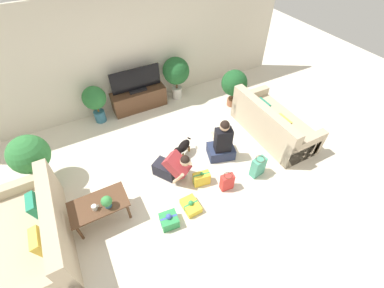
{
  "coord_description": "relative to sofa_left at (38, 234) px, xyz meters",
  "views": [
    {
      "loc": [
        -1.16,
        -2.86,
        3.97
      ],
      "look_at": [
        0.47,
        0.2,
        0.45
      ],
      "focal_mm": 24.0,
      "sensor_mm": 36.0,
      "label": 1
    }
  ],
  "objects": [
    {
      "name": "ground_plane",
      "position": [
        2.38,
        0.25,
        -0.29
      ],
      "size": [
        16.0,
        16.0,
        0.0
      ],
      "primitive_type": "plane",
      "color": "beige"
    },
    {
      "name": "wall_back",
      "position": [
        2.38,
        2.88,
        1.01
      ],
      "size": [
        8.4,
        0.06,
        2.6
      ],
      "color": "beige",
      "rests_on": "ground_plane"
    },
    {
      "name": "sofa_left",
      "position": [
        0.0,
        0.0,
        0.0
      ],
      "size": [
        0.93,
        1.92,
        0.83
      ],
      "rotation": [
        0.0,
        0.0,
        -1.57
      ],
      "color": "#C6B293",
      "rests_on": "ground_plane"
    },
    {
      "name": "sofa_right",
      "position": [
        4.76,
        0.31,
        0.0
      ],
      "size": [
        0.93,
        1.92,
        0.83
      ],
      "rotation": [
        0.0,
        0.0,
        1.57
      ],
      "color": "#C6B293",
      "rests_on": "ground_plane"
    },
    {
      "name": "coffee_table",
      "position": [
        0.93,
        -0.01,
        0.1
      ],
      "size": [
        0.9,
        0.51,
        0.44
      ],
      "color": "brown",
      "rests_on": "ground_plane"
    },
    {
      "name": "tv_console",
      "position": [
        2.53,
        2.61,
        -0.04
      ],
      "size": [
        1.31,
        0.41,
        0.5
      ],
      "color": "brown",
      "rests_on": "ground_plane"
    },
    {
      "name": "tv",
      "position": [
        2.53,
        2.61,
        0.46
      ],
      "size": [
        1.18,
        0.2,
        0.58
      ],
      "color": "black",
      "rests_on": "tv_console"
    },
    {
      "name": "potted_plant_back_right",
      "position": [
        3.53,
        2.56,
        0.45
      ],
      "size": [
        0.66,
        0.66,
        1.1
      ],
      "color": "beige",
      "rests_on": "ground_plane"
    },
    {
      "name": "potted_plant_corner_left",
      "position": [
        0.14,
        1.31,
        0.4
      ],
      "size": [
        0.68,
        0.68,
        1.06
      ],
      "color": "beige",
      "rests_on": "ground_plane"
    },
    {
      "name": "potted_plant_corner_right",
      "position": [
        4.62,
        1.62,
        0.32
      ],
      "size": [
        0.62,
        0.62,
        0.95
      ],
      "color": "#A36042",
      "rests_on": "ground_plane"
    },
    {
      "name": "potted_plant_back_left",
      "position": [
        1.52,
        2.56,
        0.3
      ],
      "size": [
        0.52,
        0.52,
        0.91
      ],
      "color": "#336B84",
      "rests_on": "ground_plane"
    },
    {
      "name": "person_kneeling",
      "position": [
        2.33,
        0.22,
        0.02
      ],
      "size": [
        0.66,
        0.77,
        0.73
      ],
      "rotation": [
        0.0,
        0.0,
        0.58
      ],
      "color": "#23232D",
      "rests_on": "ground_plane"
    },
    {
      "name": "person_sitting",
      "position": [
        3.42,
        0.26,
        0.06
      ],
      "size": [
        0.61,
        0.57,
        0.97
      ],
      "rotation": [
        0.0,
        0.0,
        2.85
      ],
      "color": "#283351",
      "rests_on": "ground_plane"
    },
    {
      "name": "dog",
      "position": [
        2.73,
        0.64,
        -0.06
      ],
      "size": [
        0.52,
        0.37,
        0.36
      ],
      "rotation": [
        0.0,
        0.0,
        5.27
      ],
      "color": "black",
      "rests_on": "ground_plane"
    },
    {
      "name": "gift_box_a",
      "position": [
        2.31,
        -0.53,
        -0.22
      ],
      "size": [
        0.27,
        0.36,
        0.2
      ],
      "rotation": [
        0.0,
        0.0,
        0.03
      ],
      "color": "yellow",
      "rests_on": "ground_plane"
    },
    {
      "name": "gift_box_b",
      "position": [
        2.73,
        -0.15,
        -0.16
      ],
      "size": [
        0.33,
        0.21,
        0.31
      ],
      "rotation": [
        0.0,
        0.0,
        -0.17
      ],
      "color": "yellow",
      "rests_on": "ground_plane"
    },
    {
      "name": "gift_box_c",
      "position": [
        1.86,
        -0.62,
        -0.19
      ],
      "size": [
        0.31,
        0.3,
        0.27
      ],
      "rotation": [
        0.0,
        0.0,
        -0.11
      ],
      "color": "#2D934C",
      "rests_on": "ground_plane"
    },
    {
      "name": "gift_bag_a",
      "position": [
        3.08,
        -0.46,
        -0.11
      ],
      "size": [
        0.25,
        0.17,
        0.37
      ],
      "rotation": [
        0.0,
        0.0,
        -0.11
      ],
      "color": "red",
      "rests_on": "ground_plane"
    },
    {
      "name": "gift_bag_b",
      "position": [
        3.78,
        -0.46,
        -0.08
      ],
      "size": [
        0.29,
        0.2,
        0.44
      ],
      "rotation": [
        0.0,
        0.0,
        0.15
      ],
      "color": "#4CA384",
      "rests_on": "ground_plane"
    },
    {
      "name": "mug",
      "position": [
        0.87,
        -0.09,
        0.2
      ],
      "size": [
        0.12,
        0.08,
        0.09
      ],
      "color": "silver",
      "rests_on": "coffee_table"
    },
    {
      "name": "tabletop_plant",
      "position": [
        1.07,
        -0.13,
        0.28
      ],
      "size": [
        0.17,
        0.17,
        0.22
      ],
      "color": "#336B84",
      "rests_on": "coffee_table"
    }
  ]
}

